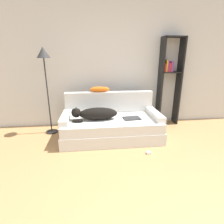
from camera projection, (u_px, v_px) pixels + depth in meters
wall_back at (117, 64)px, 3.82m from camera, size 7.09×0.06×2.70m
couch at (111, 128)px, 3.38m from camera, size 1.84×0.96×0.40m
couch_backrest at (109, 102)px, 3.64m from camera, size 1.80×0.15×0.42m
couch_arm_left at (66, 117)px, 3.21m from camera, size 0.15×0.77×0.10m
couch_arm_right at (155, 114)px, 3.39m from camera, size 0.15×0.77×0.10m
dog at (95, 114)px, 3.21m from camera, size 0.84×0.30×0.25m
laptop at (132, 118)px, 3.28m from camera, size 0.33×0.25×0.02m
throw_pillow at (100, 89)px, 3.55m from camera, size 0.41×0.14×0.11m
bookshelf at (170, 77)px, 3.86m from camera, size 0.47×0.26×1.92m
floor_lamp at (44, 64)px, 3.24m from camera, size 0.24×0.24×1.69m
power_adapter at (148, 153)px, 2.85m from camera, size 0.07×0.07×0.03m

